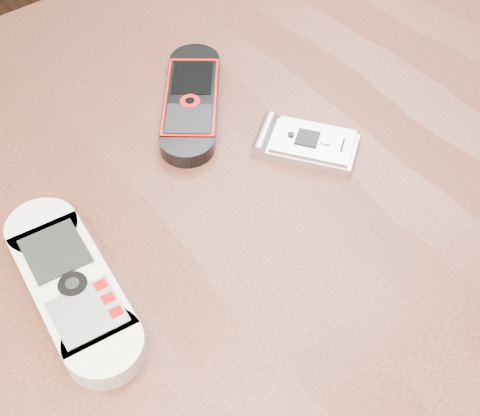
% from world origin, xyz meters
% --- Properties ---
extents(table, '(1.20, 0.80, 0.75)m').
position_xyz_m(table, '(0.00, 0.00, 0.64)').
color(table, black).
rests_on(table, ground).
extents(nokia_white, '(0.08, 0.19, 0.02)m').
position_xyz_m(nokia_white, '(-0.14, 0.02, 0.76)').
color(nokia_white, silver).
rests_on(nokia_white, table).
extents(nokia_black_red, '(0.15, 0.16, 0.02)m').
position_xyz_m(nokia_black_red, '(0.05, 0.14, 0.76)').
color(nokia_black_red, black).
rests_on(nokia_black_red, table).
extents(motorola_razr, '(0.10, 0.11, 0.01)m').
position_xyz_m(motorola_razr, '(0.10, 0.02, 0.76)').
color(motorola_razr, '#B8B7BC').
rests_on(motorola_razr, table).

